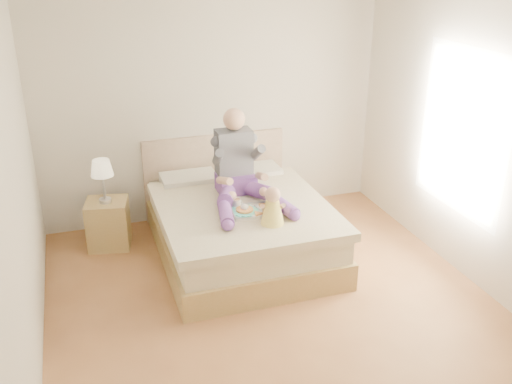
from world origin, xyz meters
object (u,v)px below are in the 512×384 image
object	(u,v)px
bed	(238,223)
adult	(239,172)
tray	(253,209)
baby	(272,209)
nightstand	(108,224)

from	to	relation	value
bed	adult	distance (m)	0.57
bed	tray	world-z (taller)	bed
tray	baby	xyz separation A→B (m)	(0.09, -0.29, 0.12)
bed	nightstand	distance (m)	1.42
nightstand	baby	world-z (taller)	baby
bed	baby	world-z (taller)	bed
bed	tray	size ratio (longest dim) A/B	4.66
bed	nightstand	world-z (taller)	bed
tray	baby	world-z (taller)	baby
bed	baby	size ratio (longest dim) A/B	5.87
baby	bed	bearing A→B (deg)	113.19
tray	baby	bearing A→B (deg)	-66.75
nightstand	tray	distance (m)	1.67
nightstand	bed	bearing A→B (deg)	-10.45
adult	tray	size ratio (longest dim) A/B	2.36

